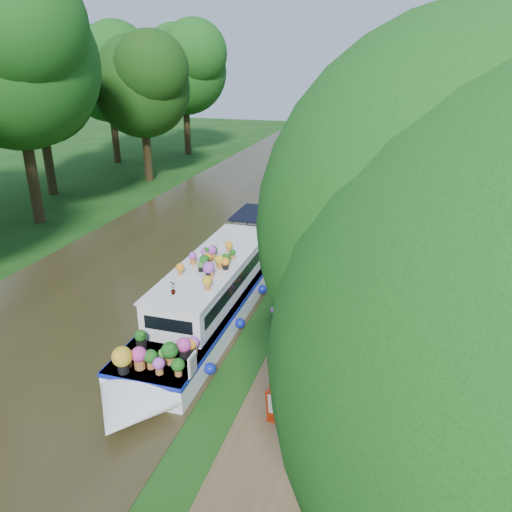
# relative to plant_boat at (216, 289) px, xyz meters

# --- Properties ---
(ground) EXTENTS (100.00, 100.00, 0.00)m
(ground) POSITION_rel_plant_boat_xyz_m (2.25, 2.53, -0.85)
(ground) COLOR #123D0F
(ground) RESTS_ON ground
(canal_water) EXTENTS (10.00, 100.00, 0.02)m
(canal_water) POSITION_rel_plant_boat_xyz_m (-3.75, 2.53, -0.84)
(canal_water) COLOR #2B2713
(canal_water) RESTS_ON ground
(towpath) EXTENTS (2.20, 100.00, 0.03)m
(towpath) POSITION_rel_plant_boat_xyz_m (3.45, 2.53, -0.84)
(towpath) COLOR brown
(towpath) RESTS_ON ground
(plant_boat) EXTENTS (2.29, 13.52, 2.28)m
(plant_boat) POSITION_rel_plant_boat_xyz_m (0.00, 0.00, 0.00)
(plant_boat) COLOR white
(plant_boat) RESTS_ON canal_water
(tree_near_overhang) EXTENTS (5.52, 5.28, 8.99)m
(tree_near_overhang) POSITION_rel_plant_boat_xyz_m (6.04, 5.59, 5.75)
(tree_near_overhang) COLOR black
(tree_near_overhang) RESTS_ON ground
(tree_near_mid) EXTENTS (6.90, 6.60, 9.40)m
(tree_near_mid) POSITION_rel_plant_boat_xyz_m (6.73, 17.61, 5.58)
(tree_near_mid) COLOR black
(tree_near_mid) RESTS_ON ground
(tree_near_far) EXTENTS (7.59, 7.26, 10.30)m
(tree_near_far) POSITION_rel_plant_boat_xyz_m (6.23, 28.62, 6.20)
(tree_near_far) COLOR black
(tree_near_far) RESTS_ON ground
(tree_far_b) EXTENTS (8.97, 8.58, 12.11)m
(tree_far_b) POSITION_rel_plant_boat_xyz_m (-12.27, 6.63, 7.42)
(tree_far_b) COLOR black
(tree_far_b) RESTS_ON ground
(tree_far_c) EXTENTS (7.13, 6.82, 9.59)m
(tree_far_c) POSITION_rel_plant_boat_xyz_m (-11.27, 16.61, 5.67)
(tree_far_c) COLOR black
(tree_far_c) RESTS_ON ground
(tree_far_d) EXTENTS (8.05, 7.70, 10.85)m
(tree_far_d) POSITION_rel_plant_boat_xyz_m (-12.77, 26.62, 6.55)
(tree_far_d) COLOR black
(tree_far_d) RESTS_ON ground
(tree_far_g) EXTENTS (7.36, 7.04, 9.95)m
(tree_far_g) POSITION_rel_plant_boat_xyz_m (-15.27, 11.62, 5.93)
(tree_far_g) COLOR black
(tree_far_g) RESTS_ON ground
(tree_far_h) EXTENTS (7.82, 7.48, 10.49)m
(tree_far_h) POSITION_rel_plant_boat_xyz_m (-16.77, 21.62, 6.28)
(tree_far_h) COLOR black
(tree_far_h) RESTS_ON ground
(second_boat) EXTENTS (3.19, 7.28, 1.35)m
(second_boat) POSITION_rel_plant_boat_xyz_m (-0.50, 23.48, -0.30)
(second_boat) COLOR black
(second_boat) RESTS_ON canal_water
(sandwich_board) EXTENTS (0.55, 0.44, 0.88)m
(sandwich_board) POSITION_rel_plant_boat_xyz_m (3.32, -4.63, -0.43)
(sandwich_board) COLOR #A4280B
(sandwich_board) RESTS_ON towpath
(pedestrian_pink) EXTENTS (0.70, 0.47, 1.87)m
(pedestrian_pink) POSITION_rel_plant_boat_xyz_m (4.04, 20.84, 0.11)
(pedestrian_pink) COLOR #D9596E
(pedestrian_pink) RESTS_ON towpath
(pedestrian_dark) EXTENTS (0.86, 0.76, 1.49)m
(pedestrian_dark) POSITION_rel_plant_boat_xyz_m (4.15, 19.59, -0.08)
(pedestrian_dark) COLOR black
(pedestrian_dark) RESTS_ON towpath
(verge_plant) EXTENTS (0.53, 0.49, 0.48)m
(verge_plant) POSITION_rel_plant_boat_xyz_m (2.30, 3.34, -0.61)
(verge_plant) COLOR #32641E
(verge_plant) RESTS_ON ground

